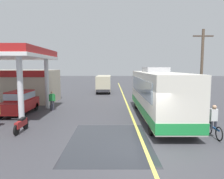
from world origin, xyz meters
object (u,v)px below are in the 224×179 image
object	(u,v)px
cyclist_on_shoulder	(214,122)
minibus_opposing_lane	(104,82)
motorcycle_parked_forecourt	(21,124)
pedestrian_by_shop	(52,99)
car_at_pump	(20,101)
coach_bus_main	(157,94)

from	to	relation	value
cyclist_on_shoulder	minibus_opposing_lane	bearing A→B (deg)	108.24
motorcycle_parked_forecourt	pedestrian_by_shop	distance (m)	6.09
car_at_pump	motorcycle_parked_forecourt	xyz separation A→B (m)	(2.12, -4.67, -0.57)
car_at_pump	motorcycle_parked_forecourt	distance (m)	5.16
cyclist_on_shoulder	coach_bus_main	bearing A→B (deg)	116.07
minibus_opposing_lane	cyclist_on_shoulder	size ratio (longest dim) A/B	3.37
minibus_opposing_lane	pedestrian_by_shop	bearing A→B (deg)	-106.69
coach_bus_main	cyclist_on_shoulder	distance (m)	4.83
minibus_opposing_lane	pedestrian_by_shop	xyz separation A→B (m)	(-3.92, -13.08, -0.54)
coach_bus_main	car_at_pump	distance (m)	10.69
car_at_pump	pedestrian_by_shop	world-z (taller)	car_at_pump
cyclist_on_shoulder	pedestrian_by_shop	bearing A→B (deg)	146.61
cyclist_on_shoulder	motorcycle_parked_forecourt	bearing A→B (deg)	175.34
minibus_opposing_lane	pedestrian_by_shop	size ratio (longest dim) A/B	3.69
coach_bus_main	car_at_pump	world-z (taller)	coach_bus_main
coach_bus_main	motorcycle_parked_forecourt	world-z (taller)	coach_bus_main
coach_bus_main	car_at_pump	bearing A→B (deg)	173.13
car_at_pump	pedestrian_by_shop	distance (m)	2.58
motorcycle_parked_forecourt	pedestrian_by_shop	bearing A→B (deg)	89.62
car_at_pump	minibus_opposing_lane	world-z (taller)	minibus_opposing_lane
minibus_opposing_lane	cyclist_on_shoulder	xyz separation A→B (m)	(6.59, -20.01, -0.69)
cyclist_on_shoulder	motorcycle_parked_forecourt	size ratio (longest dim) A/B	1.01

